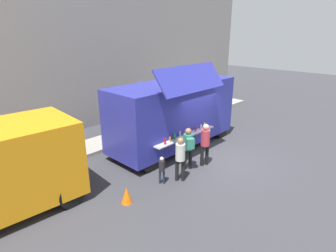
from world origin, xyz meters
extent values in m
plane|color=#38383D|center=(0.00, 0.00, 0.00)|extent=(60.00, 60.00, 0.00)
cube|color=#9E998E|center=(-4.45, 4.79, 0.07)|extent=(28.00, 1.60, 0.15)
cube|color=gray|center=(-3.45, 8.69, 4.35)|extent=(32.00, 2.40, 8.70)
cube|color=#2C309D|center=(-0.45, 2.19, 1.68)|extent=(6.42, 2.31, 2.76)
cube|color=#2C309D|center=(-1.09, 0.68, 3.47)|extent=(3.53, 0.79, 0.97)
cube|color=black|center=(-1.09, 1.10, 2.01)|extent=(3.35, 0.12, 1.24)
cube|color=#B7B7BC|center=(-1.09, 0.89, 1.04)|extent=(3.53, 0.37, 0.05)
cylinder|color=red|center=(-2.40, 0.84, 1.18)|extent=(0.08, 0.08, 0.25)
cylinder|color=orange|center=(-2.08, 0.88, 1.16)|extent=(0.07, 0.07, 0.21)
cylinder|color=green|center=(-1.74, 0.94, 1.19)|extent=(0.08, 0.08, 0.25)
cylinder|color=silver|center=(-1.42, 0.94, 1.19)|extent=(0.07, 0.07, 0.25)
cylinder|color=orange|center=(-1.10, 0.93, 1.15)|extent=(0.06, 0.06, 0.18)
cylinder|color=red|center=(-0.77, 0.90, 1.18)|extent=(0.07, 0.07, 0.23)
cylinder|color=red|center=(-0.41, 0.91, 1.17)|extent=(0.08, 0.08, 0.23)
cylinder|color=silver|center=(-0.07, 0.88, 1.18)|extent=(0.07, 0.07, 0.23)
cylinder|color=yellow|center=(0.23, 0.92, 1.18)|extent=(0.08, 0.08, 0.24)
cube|color=black|center=(2.70, 2.20, 2.18)|extent=(0.09, 1.94, 1.21)
cylinder|color=black|center=(2.05, 3.19, 0.45)|extent=(0.90, 0.28, 0.90)
cylinder|color=black|center=(2.06, 1.21, 0.45)|extent=(0.90, 0.28, 0.90)
cylinder|color=black|center=(-2.97, 3.17, 0.45)|extent=(0.90, 0.28, 0.90)
cylinder|color=black|center=(-2.96, 1.18, 0.45)|extent=(0.90, 0.28, 0.90)
cube|color=black|center=(-5.58, 2.29, 1.85)|extent=(0.20, 1.95, 0.95)
cylinder|color=black|center=(-6.07, 3.39, 0.42)|extent=(0.84, 0.26, 0.84)
cylinder|color=black|center=(-6.20, 1.26, 0.42)|extent=(0.84, 0.26, 0.84)
cone|color=orange|center=(-4.88, 0.14, 0.28)|extent=(0.36, 0.36, 0.55)
cylinder|color=#2D6436|center=(3.69, 4.49, 0.43)|extent=(0.60, 0.60, 0.85)
cylinder|color=black|center=(-1.16, -0.03, 0.44)|extent=(0.14, 0.14, 0.87)
cylinder|color=black|center=(-0.94, -0.12, 0.44)|extent=(0.14, 0.14, 0.87)
cylinder|color=#BC3744|center=(-1.05, -0.08, 1.20)|extent=(0.36, 0.36, 0.66)
sphere|color=#D7A189|center=(-1.05, -0.08, 1.66)|extent=(0.24, 0.24, 0.24)
cylinder|color=black|center=(-1.88, 0.27, 0.42)|extent=(0.13, 0.13, 0.85)
cylinder|color=black|center=(-1.69, 0.15, 0.42)|extent=(0.13, 0.13, 0.85)
cylinder|color=#348166|center=(-1.78, 0.21, 1.17)|extent=(0.35, 0.35, 0.64)
sphere|color=#987152|center=(-1.78, 0.21, 1.60)|extent=(0.24, 0.24, 0.24)
cube|color=#34846B|center=(-1.92, -0.02, 1.20)|extent=(0.34, 0.31, 0.41)
cylinder|color=black|center=(-2.73, -0.08, 0.41)|extent=(0.13, 0.13, 0.83)
cylinder|color=black|center=(-2.59, -0.26, 0.41)|extent=(0.13, 0.13, 0.83)
cylinder|color=silver|center=(-2.66, -0.17, 1.14)|extent=(0.34, 0.34, 0.63)
sphere|color=#99714E|center=(-2.66, -0.17, 1.57)|extent=(0.23, 0.23, 0.23)
cylinder|color=#1E2539|center=(-3.31, 0.21, 0.26)|extent=(0.08, 0.08, 0.52)
cylinder|color=#1E2539|center=(-3.23, 0.10, 0.26)|extent=(0.08, 0.08, 0.52)
cylinder|color=#242327|center=(-3.27, 0.16, 0.71)|extent=(0.21, 0.21, 0.39)
sphere|color=beige|center=(-3.27, 0.16, 0.98)|extent=(0.15, 0.15, 0.15)
camera|label=1|loc=(-9.38, -6.00, 5.22)|focal=29.23mm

